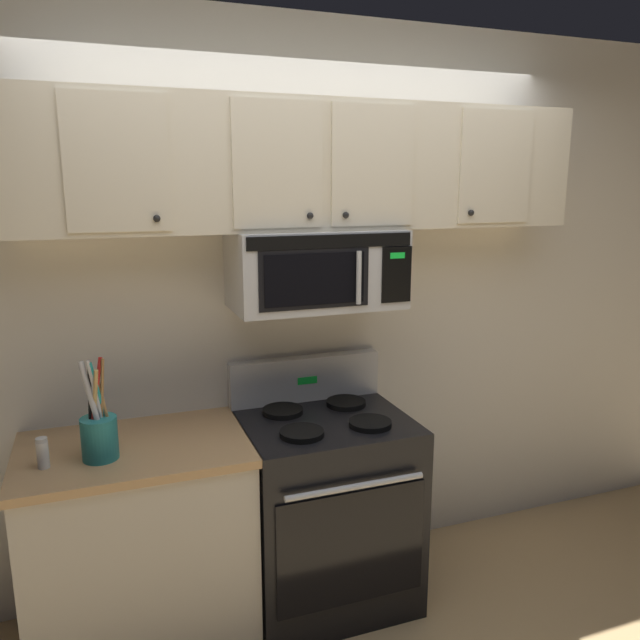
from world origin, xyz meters
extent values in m
cube|color=silver|center=(0.00, 0.79, 1.35)|extent=(5.20, 0.10, 2.70)
cube|color=black|center=(0.00, 0.42, 0.45)|extent=(0.76, 0.64, 0.90)
cube|color=black|center=(0.00, 0.09, 0.44)|extent=(0.67, 0.01, 0.52)
cylinder|color=#B7BABF|center=(0.00, 0.06, 0.74)|extent=(0.61, 0.03, 0.03)
cube|color=#B7BABF|center=(0.00, 0.70, 1.01)|extent=(0.76, 0.07, 0.22)
cube|color=#19D83F|center=(0.00, 0.67, 1.01)|extent=(0.10, 0.00, 0.04)
cylinder|color=black|center=(-0.16, 0.28, 0.91)|extent=(0.19, 0.19, 0.02)
cylinder|color=black|center=(0.16, 0.28, 0.91)|extent=(0.19, 0.19, 0.02)
cylinder|color=black|center=(-0.16, 0.56, 0.91)|extent=(0.19, 0.19, 0.02)
cylinder|color=black|center=(0.16, 0.56, 0.91)|extent=(0.19, 0.19, 0.02)
cube|color=#B7BABF|center=(0.00, 0.54, 1.57)|extent=(0.76, 0.39, 0.35)
cube|color=black|center=(0.00, 0.35, 1.72)|extent=(0.73, 0.01, 0.06)
cube|color=black|center=(-0.07, 0.35, 1.56)|extent=(0.49, 0.01, 0.25)
cube|color=black|center=(-0.08, 0.34, 1.56)|extent=(0.44, 0.01, 0.22)
cube|color=black|center=(0.30, 0.35, 1.56)|extent=(0.14, 0.01, 0.25)
cube|color=#19D83F|center=(0.30, 0.34, 1.65)|extent=(0.07, 0.00, 0.03)
cylinder|color=#B7BABF|center=(0.11, 0.32, 1.56)|extent=(0.02, 0.02, 0.23)
cube|color=beige|center=(0.00, 0.57, 2.02)|extent=(2.50, 0.33, 0.55)
cube|color=beige|center=(-0.83, 0.40, 2.02)|extent=(0.38, 0.01, 0.51)
sphere|color=black|center=(-0.70, 0.39, 1.82)|extent=(0.03, 0.03, 0.03)
cube|color=beige|center=(-0.21, 0.40, 2.02)|extent=(0.38, 0.01, 0.51)
sphere|color=black|center=(-0.08, 0.39, 1.82)|extent=(0.03, 0.03, 0.03)
cube|color=beige|center=(0.21, 0.40, 2.02)|extent=(0.38, 0.01, 0.51)
sphere|color=black|center=(0.08, 0.39, 1.82)|extent=(0.03, 0.03, 0.03)
cube|color=beige|center=(0.83, 0.40, 2.02)|extent=(0.38, 0.01, 0.51)
sphere|color=black|center=(0.70, 0.39, 1.82)|extent=(0.03, 0.03, 0.03)
cube|color=#BCB7AD|center=(-0.84, 0.43, 0.43)|extent=(0.90, 0.62, 0.86)
cube|color=tan|center=(-0.84, 0.43, 0.88)|extent=(0.93, 0.65, 0.03)
cylinder|color=teal|center=(-0.97, 0.34, 0.98)|extent=(0.14, 0.14, 0.17)
cylinder|color=teal|center=(-0.95, 0.35, 1.14)|extent=(0.07, 0.03, 0.30)
cylinder|color=tan|center=(-0.97, 0.34, 1.13)|extent=(0.04, 0.06, 0.28)
cylinder|color=#A87A47|center=(-0.94, 0.35, 1.10)|extent=(0.05, 0.05, 0.22)
cylinder|color=silver|center=(-0.97, 0.34, 1.15)|extent=(0.06, 0.02, 0.31)
cylinder|color=olive|center=(-0.95, 0.35, 1.14)|extent=(0.04, 0.05, 0.30)
cylinder|color=black|center=(-0.99, 0.35, 1.14)|extent=(0.03, 0.07, 0.29)
cylinder|color=red|center=(-0.97, 0.35, 1.15)|extent=(0.07, 0.07, 0.31)
cylinder|color=#BCBCC1|center=(-0.99, 0.34, 1.14)|extent=(0.08, 0.07, 0.31)
cylinder|color=white|center=(-1.17, 0.33, 0.95)|extent=(0.04, 0.04, 0.10)
cylinder|color=#B7BABF|center=(-1.17, 0.33, 1.01)|extent=(0.04, 0.04, 0.02)
camera|label=1|loc=(-0.94, -2.06, 1.95)|focal=34.74mm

